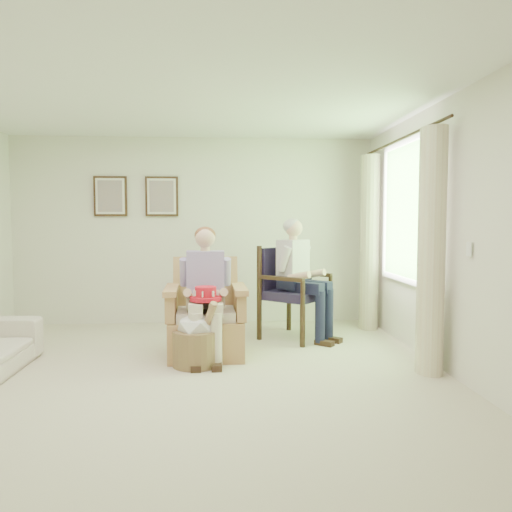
# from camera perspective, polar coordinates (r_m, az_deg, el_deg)

# --- Properties ---
(floor) EXTENTS (5.50, 5.50, 0.00)m
(floor) POSITION_cam_1_polar(r_m,az_deg,el_deg) (4.55, -8.74, -14.45)
(floor) COLOR beige
(floor) RESTS_ON ground
(back_wall) EXTENTS (5.00, 0.04, 2.60)m
(back_wall) POSITION_cam_1_polar(r_m,az_deg,el_deg) (7.06, -7.01, 2.86)
(back_wall) COLOR silver
(back_wall) RESTS_ON ground
(front_wall) EXTENTS (5.00, 0.04, 2.60)m
(front_wall) POSITION_cam_1_polar(r_m,az_deg,el_deg) (1.60, -17.40, -1.09)
(front_wall) COLOR silver
(front_wall) RESTS_ON ground
(right_wall) EXTENTS (0.04, 5.50, 2.60)m
(right_wall) POSITION_cam_1_polar(r_m,az_deg,el_deg) (4.80, 22.34, 2.07)
(right_wall) COLOR silver
(right_wall) RESTS_ON ground
(ceiling) EXTENTS (5.00, 5.50, 0.02)m
(ceiling) POSITION_cam_1_polar(r_m,az_deg,el_deg) (4.47, -9.11, 19.02)
(ceiling) COLOR white
(ceiling) RESTS_ON back_wall
(window) EXTENTS (0.13, 2.50, 1.63)m
(window) POSITION_cam_1_polar(r_m,az_deg,el_deg) (5.89, 16.91, 5.27)
(window) COLOR #2D6B23
(window) RESTS_ON right_wall
(curtain_left) EXTENTS (0.34, 0.34, 2.30)m
(curtain_left) POSITION_cam_1_polar(r_m,az_deg,el_deg) (4.94, 19.40, 0.44)
(curtain_left) COLOR beige
(curtain_left) RESTS_ON ground
(curtain_right) EXTENTS (0.34, 0.34, 2.30)m
(curtain_right) POSITION_cam_1_polar(r_m,az_deg,el_deg) (6.78, 12.82, 1.47)
(curtain_right) COLOR beige
(curtain_right) RESTS_ON ground
(framed_print_left) EXTENTS (0.45, 0.05, 0.55)m
(framed_print_left) POSITION_cam_1_polar(r_m,az_deg,el_deg) (7.19, -16.31, 6.58)
(framed_print_left) COLOR #382114
(framed_print_left) RESTS_ON back_wall
(framed_print_right) EXTENTS (0.45, 0.05, 0.55)m
(framed_print_right) POSITION_cam_1_polar(r_m,az_deg,el_deg) (7.07, -10.72, 6.71)
(framed_print_right) COLOR #382114
(framed_print_right) RESTS_ON back_wall
(wicker_armchair) EXTENTS (0.81, 0.81, 1.04)m
(wicker_armchair) POSITION_cam_1_polar(r_m,az_deg,el_deg) (5.43, -5.73, -7.78)
(wicker_armchair) COLOR tan
(wicker_armchair) RESTS_ON ground
(wood_armchair) EXTENTS (0.72, 0.68, 1.11)m
(wood_armchair) POSITION_cam_1_polar(r_m,az_deg,el_deg) (6.23, 4.38, -3.66)
(wood_armchair) COLOR black
(wood_armchair) RESTS_ON ground
(person_wicker) EXTENTS (0.40, 0.62, 1.35)m
(person_wicker) POSITION_cam_1_polar(r_m,az_deg,el_deg) (5.22, -5.81, -3.15)
(person_wicker) COLOR beige
(person_wicker) RESTS_ON ground
(person_dark) EXTENTS (0.40, 0.63, 1.44)m
(person_dark) POSITION_cam_1_polar(r_m,az_deg,el_deg) (6.03, 4.65, -1.50)
(person_dark) COLOR #181934
(person_dark) RESTS_ON ground
(red_hat) EXTENTS (0.32, 0.32, 0.14)m
(red_hat) POSITION_cam_1_polar(r_m,az_deg,el_deg) (5.02, -5.77, -4.47)
(red_hat) COLOR red
(red_hat) RESTS_ON person_wicker
(hatbox) EXTENTS (0.56, 0.56, 0.68)m
(hatbox) POSITION_cam_1_polar(r_m,az_deg,el_deg) (5.05, -6.86, -9.47)
(hatbox) COLOR tan
(hatbox) RESTS_ON ground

